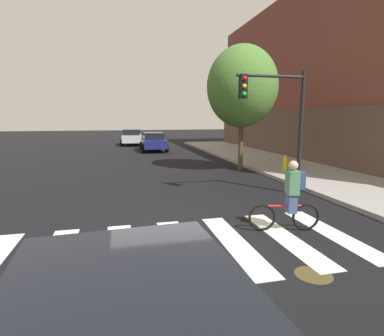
{
  "coord_description": "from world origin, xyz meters",
  "views": [
    {
      "loc": [
        -1.07,
        -5.9,
        2.68
      ],
      "look_at": [
        0.74,
        1.66,
        1.4
      ],
      "focal_mm": 28.82,
      "sensor_mm": 36.0,
      "label": 1
    }
  ],
  "objects_px": {
    "traffic_light_near": "(280,112)",
    "fire_hydrant": "(285,164)",
    "street_tree_near": "(242,87)",
    "sedan_far": "(132,137)",
    "cyclist": "(290,196)",
    "manhole_cover": "(314,275)",
    "sedan_mid": "(153,141)"
  },
  "relations": [
    {
      "from": "traffic_light_near",
      "to": "fire_hydrant",
      "type": "xyz_separation_m",
      "value": [
        2.31,
        3.42,
        -2.33
      ]
    },
    {
      "from": "fire_hydrant",
      "to": "street_tree_near",
      "type": "distance_m",
      "value": 4.25
    },
    {
      "from": "sedan_far",
      "to": "street_tree_near",
      "type": "height_order",
      "value": "street_tree_near"
    },
    {
      "from": "cyclist",
      "to": "fire_hydrant",
      "type": "xyz_separation_m",
      "value": [
        3.69,
        6.57,
        -0.31
      ]
    },
    {
      "from": "traffic_light_near",
      "to": "manhole_cover",
      "type": "bearing_deg",
      "value": -112.13
    },
    {
      "from": "sedan_mid",
      "to": "cyclist",
      "type": "relative_size",
      "value": 2.54
    },
    {
      "from": "sedan_far",
      "to": "fire_hydrant",
      "type": "height_order",
      "value": "sedan_far"
    },
    {
      "from": "street_tree_near",
      "to": "sedan_far",
      "type": "bearing_deg",
      "value": 106.03
    },
    {
      "from": "sedan_mid",
      "to": "traffic_light_near",
      "type": "distance_m",
      "value": 15.63
    },
    {
      "from": "traffic_light_near",
      "to": "street_tree_near",
      "type": "xyz_separation_m",
      "value": [
        0.7,
        4.97,
        1.28
      ]
    },
    {
      "from": "cyclist",
      "to": "street_tree_near",
      "type": "bearing_deg",
      "value": 75.63
    },
    {
      "from": "sedan_far",
      "to": "manhole_cover",
      "type": "bearing_deg",
      "value": -85.95
    },
    {
      "from": "manhole_cover",
      "to": "cyclist",
      "type": "relative_size",
      "value": 0.38
    },
    {
      "from": "traffic_light_near",
      "to": "fire_hydrant",
      "type": "height_order",
      "value": "traffic_light_near"
    },
    {
      "from": "sedan_mid",
      "to": "cyclist",
      "type": "height_order",
      "value": "cyclist"
    },
    {
      "from": "sedan_far",
      "to": "street_tree_near",
      "type": "xyz_separation_m",
      "value": [
        4.66,
        -16.22,
        3.36
      ]
    },
    {
      "from": "manhole_cover",
      "to": "street_tree_near",
      "type": "relative_size",
      "value": 0.1
    },
    {
      "from": "sedan_mid",
      "to": "street_tree_near",
      "type": "bearing_deg",
      "value": -72.57
    },
    {
      "from": "cyclist",
      "to": "fire_hydrant",
      "type": "distance_m",
      "value": 7.54
    },
    {
      "from": "manhole_cover",
      "to": "fire_hydrant",
      "type": "height_order",
      "value": "fire_hydrant"
    },
    {
      "from": "fire_hydrant",
      "to": "street_tree_near",
      "type": "bearing_deg",
      "value": 136.03
    },
    {
      "from": "sedan_far",
      "to": "street_tree_near",
      "type": "relative_size",
      "value": 0.73
    },
    {
      "from": "traffic_light_near",
      "to": "sedan_far",
      "type": "bearing_deg",
      "value": 100.59
    },
    {
      "from": "sedan_far",
      "to": "traffic_light_near",
      "type": "bearing_deg",
      "value": -79.41
    },
    {
      "from": "traffic_light_near",
      "to": "street_tree_near",
      "type": "bearing_deg",
      "value": 82.04
    },
    {
      "from": "manhole_cover",
      "to": "sedan_far",
      "type": "bearing_deg",
      "value": 94.05
    },
    {
      "from": "sedan_far",
      "to": "traffic_light_near",
      "type": "xyz_separation_m",
      "value": [
        3.96,
        -21.19,
        2.08
      ]
    },
    {
      "from": "traffic_light_near",
      "to": "street_tree_near",
      "type": "distance_m",
      "value": 5.18
    },
    {
      "from": "manhole_cover",
      "to": "traffic_light_near",
      "type": "distance_m",
      "value": 6.26
    },
    {
      "from": "street_tree_near",
      "to": "traffic_light_near",
      "type": "bearing_deg",
      "value": -97.96
    },
    {
      "from": "manhole_cover",
      "to": "fire_hydrant",
      "type": "xyz_separation_m",
      "value": [
        4.41,
        8.58,
        0.53
      ]
    },
    {
      "from": "sedan_mid",
      "to": "sedan_far",
      "type": "bearing_deg",
      "value": 103.53
    }
  ]
}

